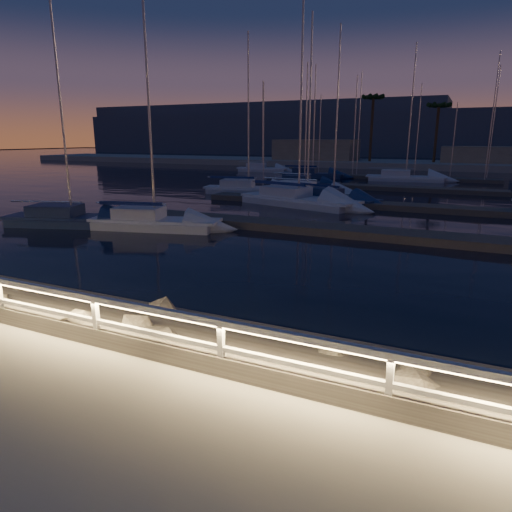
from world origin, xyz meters
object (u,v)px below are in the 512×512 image
object	(u,v)px
sailboat_g	(331,197)
sailboat_k	(403,177)
sailboat_b	(69,218)
sailboat_i	(303,183)
sailboat_c	(296,199)
sailboat_a	(152,221)
guard_rail	(58,301)
sailboat_n	(311,174)
sailboat_m	(261,169)
sailboat_j	(305,192)
sailboat_f	(246,188)

from	to	relation	value
sailboat_g	sailboat_k	size ratio (longest dim) A/B	0.85
sailboat_b	sailboat_i	size ratio (longest dim) A/B	1.08
sailboat_b	sailboat_i	world-z (taller)	sailboat_b
sailboat_b	sailboat_c	distance (m)	15.70
sailboat_a	guard_rail	bearing A→B (deg)	-73.82
sailboat_c	sailboat_k	bearing A→B (deg)	95.76
sailboat_g	sailboat_n	size ratio (longest dim) A/B	0.95
sailboat_c	sailboat_b	bearing A→B (deg)	-107.90
sailboat_g	sailboat_m	distance (m)	33.23
sailboat_i	sailboat_k	distance (m)	13.98
guard_rail	sailboat_j	distance (m)	29.96
sailboat_j	sailboat_k	bearing A→B (deg)	76.48
sailboat_i	sailboat_b	bearing A→B (deg)	-100.79
sailboat_a	sailboat_n	world-z (taller)	sailboat_n
sailboat_m	sailboat_g	bearing A→B (deg)	-66.55
sailboat_g	sailboat_c	bearing A→B (deg)	-107.55
sailboat_k	sailboat_n	xyz separation A→B (m)	(-11.12, 0.01, -0.01)
guard_rail	sailboat_m	size ratio (longest dim) A/B	3.47
sailboat_k	sailboat_c	bearing A→B (deg)	-106.66
guard_rail	sailboat_i	world-z (taller)	sailboat_i
guard_rail	sailboat_f	bearing A→B (deg)	108.85
guard_rail	sailboat_j	xyz separation A→B (m)	(-4.60, 29.59, -0.91)
sailboat_i	sailboat_k	bearing A→B (deg)	54.92
sailboat_c	sailboat_n	distance (m)	24.37
sailboat_g	sailboat_j	bearing A→B (deg)	163.60
sailboat_c	sailboat_n	size ratio (longest dim) A/B	1.19
sailboat_g	sailboat_j	distance (m)	3.69
sailboat_a	sailboat_f	bearing A→B (deg)	84.77
sailboat_i	sailboat_k	world-z (taller)	sailboat_k
sailboat_f	sailboat_j	world-z (taller)	sailboat_j
guard_rail	sailboat_m	bearing A→B (deg)	110.12
sailboat_b	sailboat_n	world-z (taller)	sailboat_n
sailboat_k	sailboat_g	bearing A→B (deg)	-102.63
sailboat_b	sailboat_g	size ratio (longest dim) A/B	1.01
sailboat_n	sailboat_j	bearing A→B (deg)	-79.24
sailboat_f	sailboat_j	xyz separation A→B (m)	(5.65, -0.41, 0.02)
sailboat_c	sailboat_g	world-z (taller)	sailboat_c
guard_rail	sailboat_a	distance (m)	15.19
sailboat_g	sailboat_i	xyz separation A→B (m)	(-5.71, 9.66, 0.02)
guard_rail	sailboat_g	bearing A→B (deg)	93.52
guard_rail	sailboat_c	distance (m)	25.17
sailboat_c	sailboat_n	world-z (taller)	sailboat_c
guard_rail	sailboat_k	size ratio (longest dim) A/B	2.97
sailboat_k	sailboat_a	bearing A→B (deg)	-109.35
sailboat_i	sailboat_m	world-z (taller)	sailboat_m
guard_rail	sailboat_j	world-z (taller)	sailboat_j
sailboat_g	sailboat_j	size ratio (longest dim) A/B	0.89
sailboat_a	sailboat_b	xyz separation A→B (m)	(-4.90, -1.16, -0.01)
sailboat_c	sailboat_m	bearing A→B (deg)	135.25
sailboat_a	sailboat_k	distance (m)	36.22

